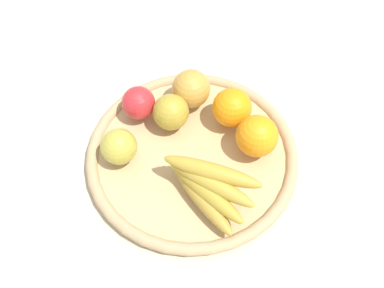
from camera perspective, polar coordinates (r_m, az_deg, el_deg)
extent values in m
plane|color=#C2B89B|center=(0.84, 0.00, -2.01)|extent=(2.40, 2.40, 0.00)
cylinder|color=tan|center=(0.83, 0.00, -1.63)|extent=(0.41, 0.41, 0.02)
torus|color=tan|center=(0.82, 0.00, -1.23)|extent=(0.42, 0.42, 0.02)
sphere|color=orange|center=(0.79, 8.96, 1.10)|extent=(0.09, 0.09, 0.08)
sphere|color=#A88E2D|center=(0.82, -2.93, 4.41)|extent=(0.10, 0.10, 0.07)
sphere|color=red|center=(0.85, -7.39, 5.65)|extent=(0.10, 0.10, 0.07)
ellipsoid|color=#A98731|center=(0.74, 1.21, -7.27)|extent=(0.15, 0.14, 0.03)
ellipsoid|color=#A88D2D|center=(0.73, 1.77, -6.36)|extent=(0.17, 0.12, 0.03)
ellipsoid|color=#AF9131|center=(0.73, 2.37, -5.20)|extent=(0.18, 0.09, 0.03)
ellipsoid|color=#B08E2F|center=(0.72, 2.83, -3.84)|extent=(0.18, 0.05, 0.03)
sphere|color=#BE8B38|center=(0.86, -0.12, 7.64)|extent=(0.10, 0.10, 0.08)
sphere|color=orange|center=(0.83, 5.54, 5.02)|extent=(0.11, 0.11, 0.08)
sphere|color=#AC9F39|center=(0.79, -10.05, -0.35)|extent=(0.08, 0.08, 0.07)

